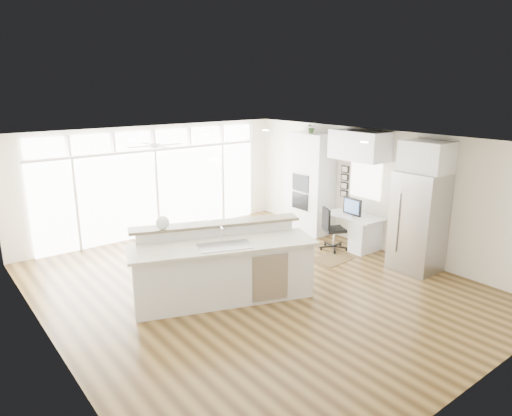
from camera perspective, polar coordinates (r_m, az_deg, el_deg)
floor at (r=8.65m, az=-0.33°, el=-9.77°), size 7.00×8.00×0.02m
ceiling at (r=7.90m, az=-0.36°, el=8.35°), size 7.00×8.00×0.02m
wall_back at (r=11.52m, az=-12.55°, el=3.34°), size 7.00×0.04×2.70m
wall_front at (r=5.74m, az=25.14°, el=-9.85°), size 7.00×0.04×2.70m
wall_left at (r=6.76m, az=-24.77°, el=-6.07°), size 0.04×8.00×2.70m
wall_right at (r=10.60m, az=14.87°, el=2.19°), size 0.04×8.00×2.70m
glass_wall at (r=11.53m, az=-12.34°, el=1.83°), size 5.80×0.06×2.08m
transom_row at (r=11.30m, az=-12.72°, el=8.41°), size 5.90×0.06×0.40m
desk_window at (r=10.71m, az=13.54°, el=3.50°), size 0.04×0.85×0.85m
ceiling_fan at (r=10.06m, az=-12.53°, el=8.20°), size 1.16×1.16×0.32m
recessed_lights at (r=8.06m, az=-1.23°, el=8.34°), size 3.40×3.00×0.02m
oven_cabinet at (r=11.54m, az=6.75°, el=3.11°), size 0.64×1.20×2.50m
desk_nook at (r=10.75m, az=12.05°, el=-2.82°), size 0.72×1.30×0.76m
upper_cabinets at (r=10.36m, az=12.80°, el=7.65°), size 0.64×1.30×0.64m
refrigerator at (r=9.63m, az=19.64°, el=-1.63°), size 0.76×0.90×2.00m
fridge_cabinet at (r=9.41m, az=20.54°, el=6.04°), size 0.64×0.90×0.60m
framed_photos at (r=11.13m, az=11.02°, el=3.28°), size 0.06×0.22×0.80m
kitchen_island at (r=7.91m, az=-4.09°, el=-7.21°), size 3.39×2.22×1.26m
rug at (r=10.04m, az=9.56°, el=-6.27°), size 0.88×0.67×0.01m
office_chair at (r=10.45m, az=9.77°, el=-2.61°), size 0.65×0.64×0.97m
fishbowl at (r=7.89m, az=-11.60°, el=-1.79°), size 0.29×0.29×0.23m
monitor at (r=10.53m, az=11.95°, el=0.20°), size 0.12×0.53×0.44m
keyboard at (r=10.46m, az=11.28°, el=-1.07°), size 0.12×0.29×0.01m
potted_plant at (r=11.34m, az=6.97°, el=9.83°), size 0.28×0.30×0.21m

